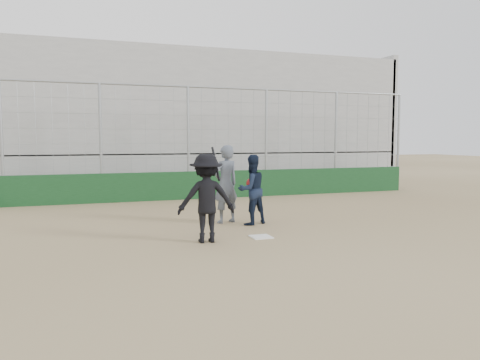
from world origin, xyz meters
name	(u,v)px	position (x,y,z in m)	size (l,w,h in m)	color
ground	(261,237)	(0.00, 0.00, 0.00)	(90.00, 90.00, 0.00)	brown
home_plate	(261,237)	(0.00, 0.00, 0.01)	(0.44, 0.44, 0.02)	white
backstop	(189,173)	(0.00, 7.00, 0.96)	(18.10, 0.25, 4.04)	#113718
bleachers	(164,122)	(0.00, 11.95, 2.92)	(20.25, 6.70, 6.98)	#959595
batter_at_plate	(206,198)	(-1.24, -0.03, 0.93)	(1.27, 0.85, 1.99)	black
catcher_crouched	(252,201)	(0.35, 1.50, 0.59)	(1.05, 0.94, 1.19)	black
umpire	(226,188)	(-0.18, 1.99, 0.90)	(0.73, 0.48, 1.80)	#4E5663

